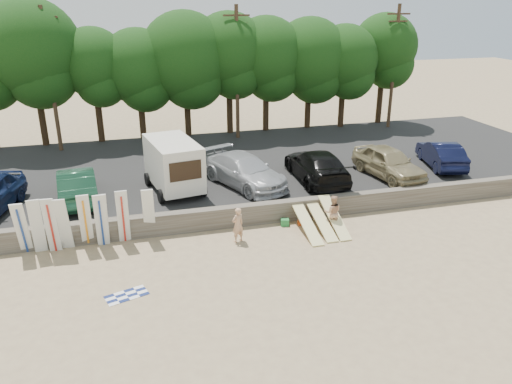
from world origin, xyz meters
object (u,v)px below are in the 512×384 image
box_trailer (173,163)px  car_2 (245,171)px  cooler (285,222)px  car_5 (441,154)px  beachgoer_b (333,212)px  car_1 (77,185)px  car_4 (389,162)px  beachgoer_a (238,225)px  car_3 (317,166)px

box_trailer → car_2: bearing=-13.2°
cooler → car_5: bearing=34.5°
car_2 → beachgoer_b: 5.74m
car_5 → cooler: bearing=34.4°
car_5 → car_1: bearing=14.2°
box_trailer → car_1: bearing=171.5°
car_1 → beachgoer_b: bearing=150.9°
beachgoer_b → cooler: (-2.02, 0.89, -0.66)m
car_4 → beachgoer_b: size_ratio=3.02×
box_trailer → car_4: 11.83m
beachgoer_b → cooler: size_ratio=4.34×
beachgoer_a → cooler: 2.80m
box_trailer → beachgoer_a: (2.14, -5.22, -1.39)m
car_1 → car_3: (12.47, -0.37, 0.02)m
car_4 → cooler: (-7.10, -3.17, -1.39)m
car_1 → beachgoer_a: 8.62m
car_1 → car_5: 20.48m
car_2 → cooler: car_2 is taller
car_4 → box_trailer: bearing=167.2°
beachgoer_b → cooler: beachgoer_b is taller
car_5 → car_4: bearing=26.6°
car_5 → beachgoer_a: bearing=34.8°
car_1 → car_4: car_4 is taller
beachgoer_a → car_3: bearing=-161.9°
car_4 → beachgoer_a: car_4 is taller
car_4 → car_1: bearing=169.0°
car_4 → beachgoer_b: (-5.08, -4.06, -0.72)m
beachgoer_a → car_1: bearing=-58.8°
car_2 → cooler: size_ratio=14.80×
car_2 → cooler: 4.31m
cooler → car_1: bearing=171.1°
car_1 → beachgoer_a: (6.91, -5.11, -0.71)m
car_1 → car_3: car_3 is taller
car_2 → car_3: car_3 is taller
car_2 → car_4: bearing=-28.0°
box_trailer → beachgoer_b: bearing=-47.0°
box_trailer → beachgoer_b: (6.68, -5.08, -1.37)m
car_1 → beachgoer_b: size_ratio=2.99×
car_1 → car_4: (16.54, -0.91, 0.03)m
car_1 → beachgoer_a: size_ratio=3.07×
car_1 → car_2: car_2 is taller
car_1 → beachgoer_b: car_1 is taller
car_1 → car_4: size_ratio=0.99×
car_2 → beachgoer_a: (-1.57, -5.00, -0.71)m
box_trailer → car_2: (3.70, -0.22, -0.68)m
car_2 → beachgoer_b: car_2 is taller
car_4 → car_3: bearing=164.6°
box_trailer → car_1: size_ratio=0.90×
car_4 → beachgoer_b: car_4 is taller
beachgoer_a → car_5: bearing=178.1°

